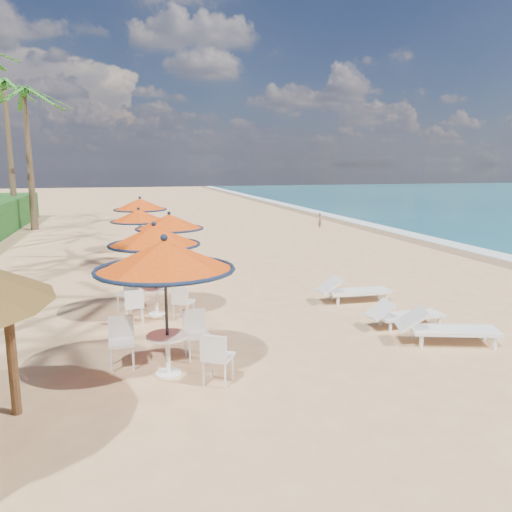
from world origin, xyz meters
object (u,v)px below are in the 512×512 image
at_px(station_3, 140,221).
at_px(station_0, 167,273).
at_px(lounger_far, 352,290).
at_px(station_4, 141,209).
at_px(lounger_near, 444,328).
at_px(station_2, 170,230).
at_px(lounger_mid, 403,314).
at_px(station_1, 153,247).

bearing_deg(station_3, station_0, -89.73).
bearing_deg(station_3, lounger_far, -52.05).
bearing_deg(lounger_far, station_0, -143.81).
distance_m(station_3, station_4, 3.30).
relative_size(station_4, lounger_near, 1.09).
relative_size(station_2, station_4, 0.95).
xyz_separation_m(lounger_mid, lounger_far, (-0.19, 2.35, 0.03)).
relative_size(station_2, lounger_far, 1.11).
xyz_separation_m(lounger_near, lounger_far, (-0.42, 3.59, -0.01)).
bearing_deg(station_3, station_4, 86.19).
height_order(station_4, lounger_far, station_4).
bearing_deg(lounger_near, station_4, 131.00).
bearing_deg(lounger_far, lounger_near, -80.69).
bearing_deg(station_0, lounger_far, 33.57).
distance_m(station_1, lounger_near, 7.10).
relative_size(station_3, lounger_mid, 1.18).
distance_m(station_4, lounger_near, 15.10).
bearing_deg(lounger_near, lounger_far, 115.43).
relative_size(station_3, lounger_far, 1.07).
xyz_separation_m(station_0, lounger_mid, (5.63, 1.26, -1.60)).
bearing_deg(lounger_mid, lounger_far, 93.81).
bearing_deg(lounger_far, station_1, -179.25).
distance_m(lounger_near, lounger_mid, 1.26).
height_order(station_2, lounger_far, station_2).
distance_m(station_3, lounger_mid, 11.06).
xyz_separation_m(station_2, station_4, (-0.61, 6.43, 0.16)).
height_order(lounger_near, lounger_far, lounger_near).
bearing_deg(station_2, station_3, 104.84).
distance_m(station_1, station_3, 6.86).
distance_m(station_1, lounger_mid, 6.33).
height_order(station_0, station_2, station_0).
xyz_separation_m(station_0, station_4, (0.17, 13.93, -0.05)).
xyz_separation_m(station_0, station_2, (0.78, 7.51, -0.21)).
bearing_deg(station_1, lounger_mid, -24.16).
xyz_separation_m(station_3, lounger_far, (5.49, -7.04, -1.36)).
relative_size(station_1, lounger_near, 1.08).
xyz_separation_m(station_3, station_4, (0.22, 3.28, 0.16)).
relative_size(station_3, station_4, 0.91).
distance_m(station_4, lounger_far, 11.69).
distance_m(station_1, station_2, 3.80).
bearing_deg(lounger_near, station_3, 137.83).
bearing_deg(lounger_near, station_1, 166.03).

